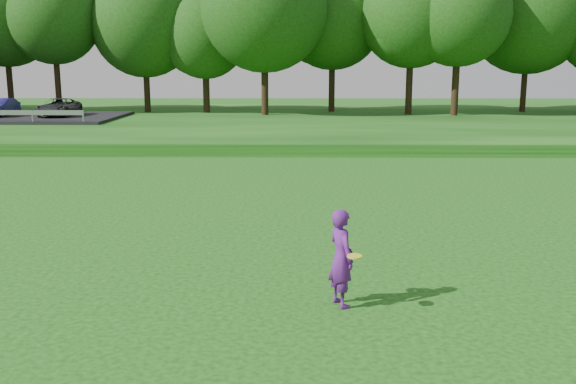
{
  "coord_description": "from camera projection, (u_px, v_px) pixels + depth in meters",
  "views": [
    {
      "loc": [
        0.03,
        -10.73,
        4.34
      ],
      "look_at": [
        -0.12,
        4.34,
        1.3
      ],
      "focal_mm": 40.0,
      "sensor_mm": 36.0,
      "label": 1
    }
  ],
  "objects": [
    {
      "name": "ground",
      "position": [
        292.0,
        312.0,
        11.38
      ],
      "size": [
        140.0,
        140.0,
        0.0
      ],
      "primitive_type": "plane",
      "color": "#13410C",
      "rests_on": "ground"
    },
    {
      "name": "berm",
      "position": [
        294.0,
        122.0,
        44.64
      ],
      "size": [
        130.0,
        30.0,
        0.6
      ],
      "primitive_type": "cube",
      "color": "#13410C",
      "rests_on": "ground"
    },
    {
      "name": "walking_path",
      "position": [
        294.0,
        154.0,
        30.98
      ],
      "size": [
        130.0,
        1.6,
        0.04
      ],
      "primitive_type": "cube",
      "color": "gray",
      "rests_on": "ground"
    },
    {
      "name": "treeline",
      "position": [
        294.0,
        11.0,
        47.02
      ],
      "size": [
        104.0,
        7.0,
        15.0
      ],
      "primitive_type": null,
      "color": "#183B0D",
      "rests_on": "berm"
    },
    {
      "name": "woman",
      "position": [
        341.0,
        258.0,
        11.53
      ],
      "size": [
        0.66,
        0.97,
        1.8
      ],
      "color": "#5E1B7D",
      "rests_on": "ground"
    }
  ]
}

